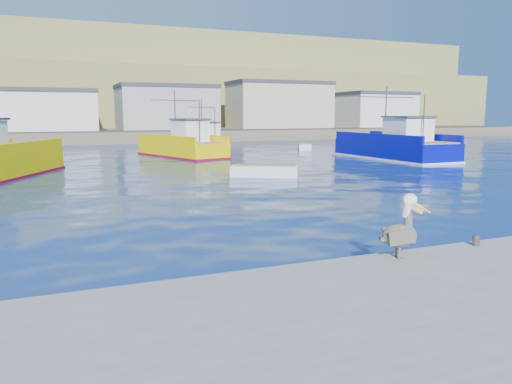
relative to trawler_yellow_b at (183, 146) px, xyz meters
The scene contains 9 objects.
ground 34.24m from the trawler_yellow_b, 97.14° to the right, with size 260.00×260.00×0.00m, color #061E50.
dock_bollards 37.53m from the trawler_yellow_b, 95.58° to the right, with size 36.20×0.20×0.30m.
far_shore 75.79m from the trawler_yellow_b, 93.23° to the left, with size 200.00×81.00×24.00m.
trawler_yellow_b is the anchor object (origin of this frame).
trawler_blue 20.04m from the trawler_yellow_b, 29.38° to the right, with size 6.22×13.03×6.72m.
boat_orange 12.59m from the trawler_yellow_b, 62.81° to the left, with size 4.60×7.51×5.92m.
skiff_mid 17.45m from the trawler_yellow_b, 86.44° to the right, with size 4.58×3.55×0.96m.
skiff_far 16.21m from the trawler_yellow_b, 15.74° to the left, with size 2.91×4.23×0.87m.
pelican 37.73m from the trawler_yellow_b, 95.98° to the right, with size 1.30×0.78×1.64m.
Camera 1 is at (-7.69, -13.40, 4.08)m, focal length 35.00 mm.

